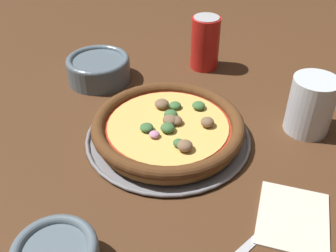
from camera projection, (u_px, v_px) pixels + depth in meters
The scene contains 8 objects.
ground_plane at pixel (168, 139), 0.73m from camera, with size 3.00×3.00×0.00m, color #4C2D19.
pizza_tray at pixel (168, 137), 0.72m from camera, with size 0.30×0.30×0.01m.
pizza at pixel (168, 127), 0.71m from camera, with size 0.28×0.28×0.04m.
bowl_near at pixel (99, 68), 0.88m from camera, with size 0.14×0.14×0.06m.
drinking_cup at pixel (311, 105), 0.72m from camera, with size 0.08×0.08×0.11m.
napkin at pixel (293, 217), 0.57m from camera, with size 0.16×0.15×0.01m.
fork at pixel (267, 228), 0.56m from camera, with size 0.17×0.02×0.00m.
beverage_can at pixel (205, 43), 0.91m from camera, with size 0.07×0.07×0.12m.
Camera 1 is at (-0.38, -0.42, 0.46)m, focal length 42.00 mm.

